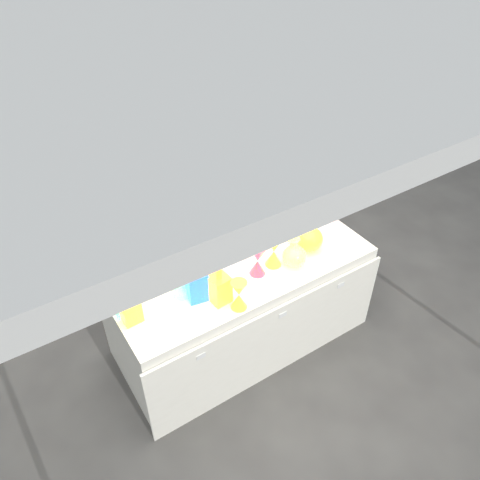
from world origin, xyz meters
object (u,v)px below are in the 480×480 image
cardboard_box_closed (54,184)px  globe_0 (309,240)px  display_table (241,303)px  bottle_0 (149,242)px  decanter_0 (129,303)px  lampshade_0 (248,216)px  hourglass_0 (239,295)px

cardboard_box_closed → globe_0: 3.10m
display_table → bottle_0: 0.82m
cardboard_box_closed → decanter_0: decanter_0 is taller
globe_0 → lampshade_0: 0.48m
hourglass_0 → lampshade_0: size_ratio=0.79×
display_table → hourglass_0: bearing=-124.6°
globe_0 → display_table: bearing=166.0°
cardboard_box_closed → lampshade_0: size_ratio=2.16×
display_table → lampshade_0: lampshade_0 is taller
display_table → hourglass_0: (-0.22, -0.33, 0.48)m
decanter_0 → hourglass_0: 0.64m
hourglass_0 → cardboard_box_closed: bearing=97.8°
display_table → globe_0: bearing=-14.0°
hourglass_0 → globe_0: 0.74m
display_table → cardboard_box_closed: size_ratio=3.29×
bottle_0 → lampshade_0: bearing=-3.9°
decanter_0 → lampshade_0: size_ratio=1.05×
lampshade_0 → bottle_0: bearing=-162.4°
decanter_0 → hourglass_0: decanter_0 is taller
globe_0 → decanter_0: bearing=177.5°
display_table → globe_0: 0.68m
bottle_0 → globe_0: size_ratio=1.87×
hourglass_0 → globe_0: hourglass_0 is taller
bottle_0 → display_table: bearing=-34.5°
hourglass_0 → lampshade_0: (0.47, 0.61, 0.03)m
display_table → bottle_0: size_ratio=5.19×
globe_0 → lampshade_0: bearing=120.3°
decanter_0 → display_table: bearing=1.4°
decanter_0 → globe_0: bearing=-5.7°
cardboard_box_closed → hourglass_0: bearing=-59.8°
display_table → globe_0: (0.49, -0.12, 0.45)m
display_table → bottle_0: bearing=145.5°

